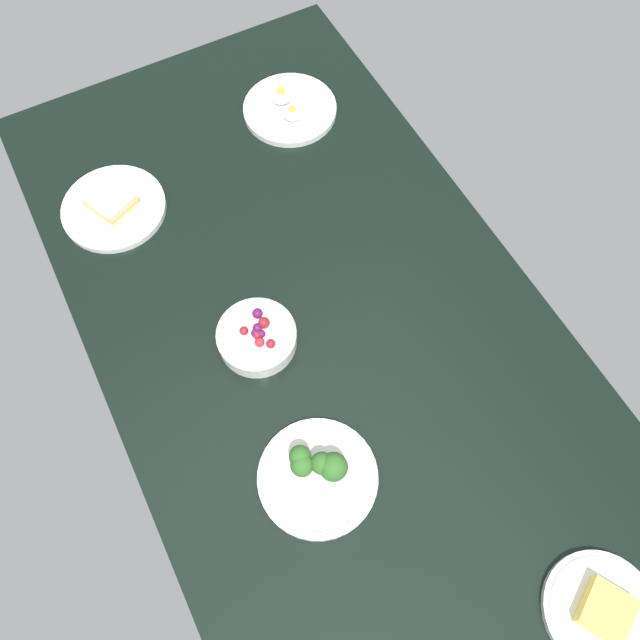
% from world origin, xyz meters
% --- Properties ---
extents(dining_table, '(1.56, 0.81, 0.04)m').
position_xyz_m(dining_table, '(0.00, 0.00, 0.02)').
color(dining_table, black).
rests_on(dining_table, ground).
extents(bowl_berries, '(0.15, 0.15, 0.06)m').
position_xyz_m(bowl_berries, '(-0.02, -0.12, 0.06)').
color(bowl_berries, white).
rests_on(bowl_berries, dining_table).
extents(plate_broccoli, '(0.20, 0.20, 0.08)m').
position_xyz_m(plate_broccoli, '(0.25, -0.14, 0.06)').
color(plate_broccoli, white).
rests_on(plate_broccoli, dining_table).
extents(plate_cheese, '(0.18, 0.18, 0.04)m').
position_xyz_m(plate_cheese, '(0.63, 0.15, 0.05)').
color(plate_cheese, white).
rests_on(plate_cheese, dining_table).
extents(plate_sandwich, '(0.21, 0.21, 0.05)m').
position_xyz_m(plate_sandwich, '(-0.43, -0.25, 0.05)').
color(plate_sandwich, white).
rests_on(plate_sandwich, dining_table).
extents(plate_eggs, '(0.21, 0.21, 0.05)m').
position_xyz_m(plate_eggs, '(-0.50, 0.19, 0.05)').
color(plate_eggs, white).
rests_on(plate_eggs, dining_table).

